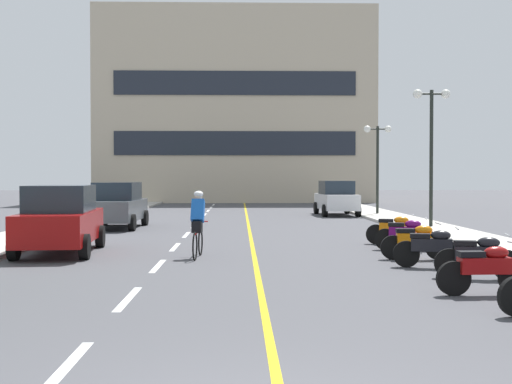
% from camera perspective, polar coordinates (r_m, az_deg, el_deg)
% --- Properties ---
extents(ground_plane, '(140.00, 140.00, 0.00)m').
position_cam_1_polar(ground_plane, '(26.06, -1.17, -3.15)').
color(ground_plane, '#47474C').
extents(curb_left, '(2.40, 72.00, 0.12)m').
position_cam_1_polar(curb_left, '(29.89, -15.15, -2.50)').
color(curb_left, '#B7B2A8').
rests_on(curb_left, ground).
extents(curb_right, '(2.40, 72.00, 0.12)m').
position_cam_1_polar(curb_right, '(29.95, 12.72, -2.48)').
color(curb_right, '#B7B2A8').
rests_on(curb_right, ground).
extents(lane_dash_0, '(0.14, 2.20, 0.01)m').
position_cam_1_polar(lane_dash_0, '(7.51, -16.38, -14.59)').
color(lane_dash_0, silver).
rests_on(lane_dash_0, ground).
extents(lane_dash_1, '(0.14, 2.20, 0.01)m').
position_cam_1_polar(lane_dash_1, '(11.32, -11.10, -9.12)').
color(lane_dash_1, silver).
rests_on(lane_dash_1, ground).
extents(lane_dash_2, '(0.14, 2.20, 0.01)m').
position_cam_1_polar(lane_dash_2, '(15.23, -8.56, -6.40)').
color(lane_dash_2, silver).
rests_on(lane_dash_2, ground).
extents(lane_dash_3, '(0.14, 2.20, 0.01)m').
position_cam_1_polar(lane_dash_3, '(19.18, -7.08, -4.79)').
color(lane_dash_3, silver).
rests_on(lane_dash_3, ground).
extents(lane_dash_4, '(0.14, 2.20, 0.01)m').
position_cam_1_polar(lane_dash_4, '(23.14, -6.10, -3.73)').
color(lane_dash_4, silver).
rests_on(lane_dash_4, ground).
extents(lane_dash_5, '(0.14, 2.20, 0.01)m').
position_cam_1_polar(lane_dash_5, '(27.12, -5.42, -2.98)').
color(lane_dash_5, silver).
rests_on(lane_dash_5, ground).
extents(lane_dash_6, '(0.14, 2.20, 0.01)m').
position_cam_1_polar(lane_dash_6, '(31.10, -4.91, -2.42)').
color(lane_dash_6, silver).
rests_on(lane_dash_6, ground).
extents(lane_dash_7, '(0.14, 2.20, 0.01)m').
position_cam_1_polar(lane_dash_7, '(35.08, -4.52, -1.98)').
color(lane_dash_7, silver).
rests_on(lane_dash_7, ground).
extents(lane_dash_8, '(0.14, 2.20, 0.01)m').
position_cam_1_polar(lane_dash_8, '(39.07, -4.20, -1.64)').
color(lane_dash_8, silver).
rests_on(lane_dash_8, ground).
extents(lane_dash_9, '(0.14, 2.20, 0.01)m').
position_cam_1_polar(lane_dash_9, '(43.06, -3.95, -1.36)').
color(lane_dash_9, silver).
rests_on(lane_dash_9, ground).
extents(lane_dash_10, '(0.14, 2.20, 0.01)m').
position_cam_1_polar(lane_dash_10, '(47.06, -3.74, -1.13)').
color(lane_dash_10, silver).
rests_on(lane_dash_10, ground).
extents(lane_dash_11, '(0.14, 2.20, 0.01)m').
position_cam_1_polar(lane_dash_11, '(51.05, -3.56, -0.93)').
color(lane_dash_11, silver).
rests_on(lane_dash_11, ground).
extents(centre_line_yellow, '(0.12, 66.00, 0.01)m').
position_cam_1_polar(centre_line_yellow, '(29.05, -0.71, -2.68)').
color(centre_line_yellow, gold).
rests_on(centre_line_yellow, ground).
extents(office_building, '(21.98, 7.17, 15.29)m').
position_cam_1_polar(office_building, '(53.79, -1.80, 7.34)').
color(office_building, '#BCAD93').
rests_on(office_building, ground).
extents(street_lamp_mid, '(1.46, 0.36, 5.31)m').
position_cam_1_polar(street_lamp_mid, '(26.29, 15.07, 5.54)').
color(street_lamp_mid, black).
rests_on(street_lamp_mid, curb_right).
extents(street_lamp_far, '(1.46, 0.36, 4.59)m').
position_cam_1_polar(street_lamp_far, '(34.69, 10.57, 3.78)').
color(street_lamp_far, black).
rests_on(street_lamp_far, curb_right).
extents(parked_car_near, '(2.18, 4.32, 1.82)m').
position_cam_1_polar(parked_car_near, '(18.18, -16.70, -2.29)').
color(parked_car_near, black).
rests_on(parked_car_near, ground).
extents(parked_car_mid, '(2.01, 4.24, 1.82)m').
position_cam_1_polar(parked_car_mid, '(26.49, -12.01, -1.13)').
color(parked_car_mid, black).
rests_on(parked_car_mid, ground).
extents(parked_car_far, '(2.05, 4.26, 1.82)m').
position_cam_1_polar(parked_car_far, '(34.70, 7.03, -0.52)').
color(parked_car_far, black).
rests_on(parked_car_far, ground).
extents(motorcycle_2, '(1.70, 0.60, 0.92)m').
position_cam_1_polar(motorcycle_2, '(12.02, 19.40, -6.29)').
color(motorcycle_2, black).
rests_on(motorcycle_2, ground).
extents(motorcycle_3, '(1.67, 0.69, 0.92)m').
position_cam_1_polar(motorcycle_3, '(13.84, 18.86, -5.28)').
color(motorcycle_3, black).
rests_on(motorcycle_3, ground).
extents(motorcycle_4, '(1.68, 0.66, 0.92)m').
position_cam_1_polar(motorcycle_4, '(15.21, 15.12, -4.66)').
color(motorcycle_4, black).
rests_on(motorcycle_4, ground).
extents(motorcycle_5, '(1.70, 0.60, 0.92)m').
position_cam_1_polar(motorcycle_5, '(16.60, 13.78, -4.15)').
color(motorcycle_5, black).
rests_on(motorcycle_5, ground).
extents(motorcycle_6, '(1.66, 0.72, 0.92)m').
position_cam_1_polar(motorcycle_6, '(18.57, 12.96, -3.56)').
color(motorcycle_6, black).
rests_on(motorcycle_6, ground).
extents(motorcycle_7, '(1.67, 0.68, 0.92)m').
position_cam_1_polar(motorcycle_7, '(20.15, 12.03, -3.17)').
color(motorcycle_7, black).
rests_on(motorcycle_7, ground).
extents(cyclist_rider, '(0.42, 1.77, 1.71)m').
position_cam_1_polar(cyclist_rider, '(16.58, -5.11, -2.68)').
color(cyclist_rider, black).
rests_on(cyclist_rider, ground).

